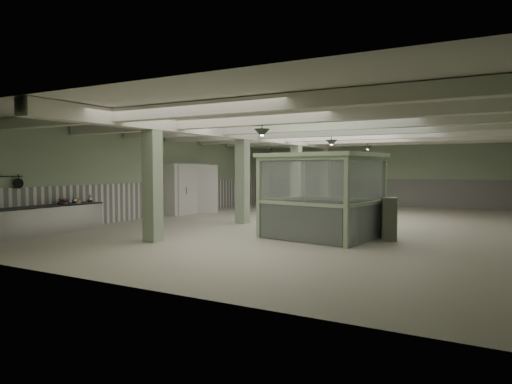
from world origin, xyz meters
The scene contains 32 objects.
floor centered at (0.00, 0.00, 0.00)m, with size 20.00×20.00×0.00m, color beige.
ceiling centered at (0.00, 0.00, 3.60)m, with size 14.00×20.00×0.02m, color beige.
wall_back centered at (0.00, 10.00, 1.80)m, with size 14.00×0.02×3.60m, color #9FB792.
wall_front centered at (0.00, -10.00, 1.80)m, with size 14.00×0.02×3.60m, color #9FB792.
wall_left centered at (-7.00, 0.00, 1.80)m, with size 0.02×20.00×3.60m, color #9FB792.
wainscot_left centered at (-6.97, 0.00, 0.75)m, with size 0.05×19.90×1.50m, color white.
wainscot_back centered at (0.00, 9.97, 0.75)m, with size 13.90×0.05×1.50m, color white.
girder centered at (-2.50, 0.00, 3.38)m, with size 0.45×19.90×0.40m, color silver.
beam_a centered at (0.00, -7.50, 3.42)m, with size 13.90×0.35×0.32m, color silver.
beam_b centered at (0.00, -5.00, 3.42)m, with size 13.90×0.35×0.32m, color silver.
beam_c centered at (0.00, -2.50, 3.42)m, with size 13.90×0.35×0.32m, color silver.
beam_d centered at (0.00, 0.00, 3.42)m, with size 13.90×0.35×0.32m, color silver.
beam_e centered at (0.00, 2.50, 3.42)m, with size 13.90×0.35×0.32m, color silver.
beam_f centered at (0.00, 5.00, 3.42)m, with size 13.90×0.35×0.32m, color silver.
beam_g centered at (0.00, 7.50, 3.42)m, with size 13.90×0.35×0.32m, color silver.
column_a centered at (-2.50, -6.00, 1.80)m, with size 0.42×0.42×3.60m, color #94A887.
column_b centered at (-2.50, -1.00, 1.80)m, with size 0.42×0.42×3.60m, color #94A887.
column_c centered at (-2.50, 4.00, 1.80)m, with size 0.42×0.42×3.60m, color #94A887.
column_d centered at (-2.50, 8.00, 1.80)m, with size 0.42×0.42×3.60m, color #94A887.
hook_rail centered at (-6.93, -7.60, 1.85)m, with size 0.02×0.02×1.20m, color black.
pendant_front centered at (0.50, -5.00, 3.05)m, with size 0.44×0.44×0.22m, color #2C3B2E.
pendant_mid centered at (0.50, 0.50, 3.05)m, with size 0.44×0.44×0.22m, color #2C3B2E.
pendant_back centered at (0.50, 5.50, 3.05)m, with size 0.44×0.44×0.22m, color #2C3B2E.
prep_counter centered at (-6.54, -7.00, 0.46)m, with size 0.86×4.91×0.91m.
pitcher_near centered at (-6.43, -5.48, 1.03)m, with size 0.17×0.20×0.25m, color #ACACB1, non-canonical shape.
pitcher_far centered at (-6.39, -4.86, 1.04)m, with size 0.19×0.22×0.27m, color #ACACB1, non-canonical shape.
veg_colander centered at (-6.60, -5.78, 0.99)m, with size 0.41×0.41×0.19m, color #3A3A3E, non-canonical shape.
orange_bowl centered at (-6.48, -5.32, 0.95)m, with size 0.26×0.26×0.09m, color #B2B2B7.
skillet_far centered at (-6.88, -7.16, 1.63)m, with size 0.31×0.31×0.04m, color black.
walkin_cooler centered at (-6.62, 0.98, 1.21)m, with size 1.14×2.63×2.41m.
guard_booth centered at (1.44, -2.94, 1.73)m, with size 3.56×3.16×2.55m.
filing_cabinet centered at (3.34, -2.48, 0.63)m, with size 0.40×0.58×1.25m, color #5A5E4E.
Camera 1 is at (6.37, -15.88, 2.10)m, focal length 32.00 mm.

